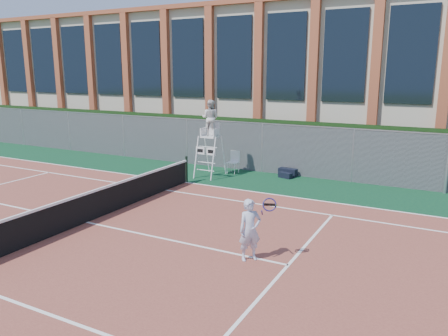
% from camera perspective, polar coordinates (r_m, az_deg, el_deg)
% --- Properties ---
extents(ground, '(120.00, 120.00, 0.00)m').
position_cam_1_polar(ground, '(13.91, -17.50, -6.89)').
color(ground, '#233814').
extents(apron, '(36.00, 20.00, 0.01)m').
position_cam_1_polar(apron, '(14.58, -14.72, -5.79)').
color(apron, '#0B311F').
rests_on(apron, ground).
extents(tennis_court, '(23.77, 10.97, 0.02)m').
position_cam_1_polar(tennis_court, '(13.90, -17.51, -6.82)').
color(tennis_court, brown).
rests_on(tennis_court, apron).
extents(tennis_net, '(0.10, 11.30, 1.10)m').
position_cam_1_polar(tennis_net, '(13.74, -17.65, -4.78)').
color(tennis_net, black).
rests_on(tennis_net, ground).
extents(fence, '(40.00, 0.06, 2.20)m').
position_cam_1_polar(fence, '(20.56, -0.14, 3.05)').
color(fence, '#595E60').
rests_on(fence, ground).
extents(hedge, '(40.00, 1.40, 2.20)m').
position_cam_1_polar(hedge, '(21.61, 1.36, 3.52)').
color(hedge, black).
rests_on(hedge, ground).
extents(building, '(45.00, 10.60, 8.22)m').
position_cam_1_polar(building, '(28.68, 8.63, 11.71)').
color(building, beige).
rests_on(building, ground).
extents(umpire_chair, '(0.93, 1.44, 3.35)m').
position_cam_1_polar(umpire_chair, '(18.70, -1.81, 6.26)').
color(umpire_chair, white).
rests_on(umpire_chair, ground).
extents(plastic_chair, '(0.48, 0.48, 0.99)m').
position_cam_1_polar(plastic_chair, '(19.58, 1.31, 1.07)').
color(plastic_chair, silver).
rests_on(plastic_chair, apron).
extents(sports_bag_near, '(0.84, 0.41, 0.34)m').
position_cam_1_polar(sports_bag_near, '(19.21, 8.33, -0.55)').
color(sports_bag_near, black).
rests_on(sports_bag_near, apron).
extents(sports_bag_far, '(0.63, 0.40, 0.23)m').
position_cam_1_polar(sports_bag_far, '(18.88, 8.02, -0.94)').
color(sports_bag_far, black).
rests_on(sports_bag_far, apron).
extents(tennis_player, '(0.91, 0.74, 1.54)m').
position_cam_1_polar(tennis_player, '(10.52, 3.44, -8.04)').
color(tennis_player, silver).
rests_on(tennis_player, tennis_court).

